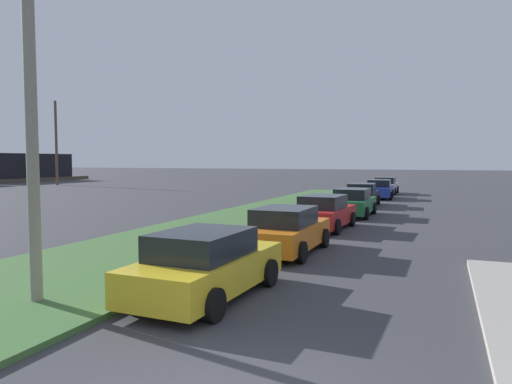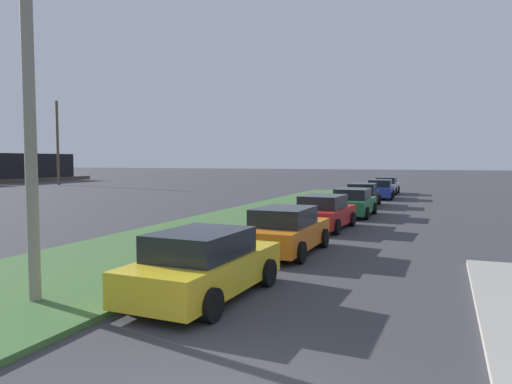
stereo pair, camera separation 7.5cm
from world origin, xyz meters
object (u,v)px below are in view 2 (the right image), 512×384
parked_car_black (363,195)px  parked_car_yellow (204,265)px  parked_car_orange (285,231)px  parked_car_silver (386,186)px  parked_car_blue (380,189)px  streetlight (41,86)px  parked_car_green (353,203)px  distant_utility_pole (58,143)px  parked_car_red (324,213)px

parked_car_black → parked_car_yellow: bearing=178.4°
parked_car_orange → parked_car_silver: 28.69m
parked_car_orange → parked_car_blue: (23.07, -0.08, 0.00)m
parked_car_black → parked_car_silver: same height
parked_car_silver → streetlight: bearing=175.4°
parked_car_orange → parked_car_silver: bearing=0.8°
parked_car_orange → parked_car_green: 10.82m
parked_car_yellow → parked_car_silver: size_ratio=1.01×
distant_utility_pole → parked_car_yellow: bearing=-132.3°
parked_car_green → streetlight: (-17.95, 2.86, 3.67)m
parked_car_red → parked_car_blue: 17.51m
parked_car_yellow → distant_utility_pole: bearing=49.8°
parked_car_red → parked_car_black: bearing=3.2°
parked_car_yellow → distant_utility_pole: size_ratio=0.44×
parked_car_black → distant_utility_pole: (12.85, 38.09, 4.28)m
parked_car_silver → distant_utility_pole: (0.83, 38.23, 4.28)m
parked_car_green → parked_car_red: bearing=177.0°
parked_car_yellow → parked_car_red: 10.89m
parked_car_green → parked_car_black: 5.86m
parked_car_red → parked_car_green: same height
parked_car_orange → parked_car_black: (16.67, 0.23, 0.00)m
parked_car_orange → parked_car_black: 16.67m
streetlight → distant_utility_pole: 51.14m
parked_car_silver → streetlight: size_ratio=0.58×
parked_car_orange → distant_utility_pole: distant_utility_pole is taller
parked_car_green → parked_car_blue: 12.25m
parked_car_orange → parked_car_red: 5.57m
parked_car_orange → parked_car_silver: (28.69, 0.08, 0.00)m
parked_car_green → parked_car_black: (5.84, 0.44, 0.00)m
parked_car_orange → parked_car_blue: size_ratio=0.98×
parked_car_red → streetlight: size_ratio=0.58×
streetlight → parked_car_red: bearing=-11.4°
parked_car_yellow → parked_car_black: size_ratio=1.00×
parked_car_red → parked_car_green: (5.26, -0.31, 0.00)m
parked_car_orange → parked_car_red: bearing=1.6°
parked_car_orange → parked_car_silver: same height
parked_car_yellow → parked_car_blue: 28.40m
distant_utility_pole → parked_car_blue: bearing=-99.5°
parked_car_green → parked_car_silver: 17.87m
parked_car_silver → parked_car_green: bearing=-179.5°
parked_car_yellow → streetlight: size_ratio=0.58×
parked_car_red → streetlight: bearing=171.2°
parked_car_black → parked_car_silver: (12.02, -0.15, 0.00)m
parked_car_red → parked_car_silver: 23.12m
distant_utility_pole → parked_car_green: bearing=-115.9°
parked_car_yellow → parked_car_black: (22.00, 0.15, 0.00)m
parked_car_orange → parked_car_red: same height
parked_car_orange → parked_car_green: same height
parked_car_green → parked_car_silver: size_ratio=1.00×
parked_car_blue → streetlight: bearing=171.8°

